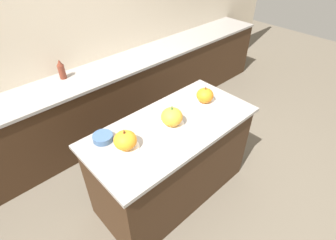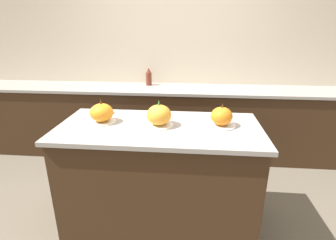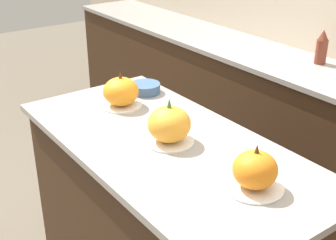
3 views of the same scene
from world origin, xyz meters
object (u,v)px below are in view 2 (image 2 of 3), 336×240
mixing_bowl (101,111)px  pumpkin_cake_right (221,117)px  pumpkin_cake_left (102,113)px  bottle_tall (149,77)px  pumpkin_cake_center (159,116)px

mixing_bowl → pumpkin_cake_right: bearing=-10.9°
mixing_bowl → pumpkin_cake_left: bearing=-67.6°
pumpkin_cake_left → mixing_bowl: bearing=112.4°
pumpkin_cake_left → bottle_tall: bearing=84.0°
pumpkin_cake_right → mixing_bowl: 1.08m
pumpkin_cake_right → bottle_tall: size_ratio=1.00×
pumpkin_cake_right → bottle_tall: bottle_tall is taller
pumpkin_cake_center → bottle_tall: (-0.33, 1.50, 0.02)m
pumpkin_cake_center → bottle_tall: 1.54m
pumpkin_cake_center → pumpkin_cake_right: (0.49, 0.04, -0.01)m
pumpkin_cake_center → mixing_bowl: bearing=156.7°
pumpkin_cake_right → mixing_bowl: bearing=169.1°
pumpkin_cake_left → pumpkin_cake_right: pumpkin_cake_left is taller
pumpkin_cake_left → mixing_bowl: pumpkin_cake_left is taller
pumpkin_cake_left → pumpkin_cake_center: pumpkin_cake_center is taller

